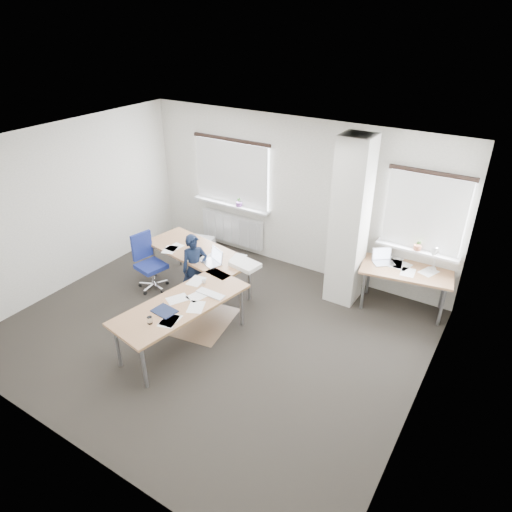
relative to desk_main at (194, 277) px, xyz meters
The scene contains 8 objects.
ground 0.89m from the desk_main, 24.45° to the right, with size 6.00×6.00×0.00m, color black.
room_shell 1.28m from the desk_main, 18.09° to the left, with size 6.04×5.04×2.82m.
floor_mat 0.70m from the desk_main, 82.32° to the right, with size 1.24×1.05×0.01m, color #7E6045.
white_crate 2.18m from the desk_main, 126.31° to the left, with size 0.52×0.36×0.31m, color white.
desk_main is the anchor object (origin of this frame).
desk_side 3.36m from the desk_main, 34.95° to the left, with size 1.50×0.93×1.22m.
task_chair 1.25m from the desk_main, 169.49° to the left, with size 0.56×0.54×1.00m.
person 0.44m from the desk_main, 126.89° to the left, with size 0.44×0.29×1.20m, color black.
Camera 1 is at (3.53, -4.38, 4.37)m, focal length 32.00 mm.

